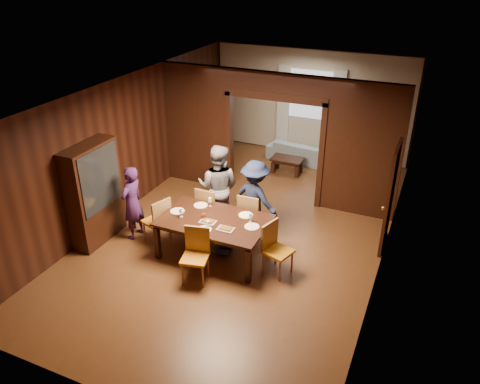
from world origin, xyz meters
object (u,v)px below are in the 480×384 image
at_px(person_grey, 218,187).
at_px(person_navy, 255,198).
at_px(sofa, 302,152).
at_px(chair_far_r, 251,214).
at_px(chair_near, 195,257).
at_px(chair_left, 156,220).
at_px(chair_far_l, 210,208).
at_px(hutch, 94,194).
at_px(chair_right, 278,250).
at_px(coffee_table, 287,165).
at_px(dining_table, 215,237).
at_px(person_purple, 132,203).

height_order(person_grey, person_navy, person_grey).
bearing_deg(sofa, chair_far_r, 99.12).
height_order(sofa, chair_near, chair_near).
bearing_deg(person_grey, chair_left, 41.60).
xyz_separation_m(person_navy, chair_left, (-1.64, -1.08, -0.30)).
height_order(person_navy, chair_far_l, person_navy).
relative_size(person_grey, chair_far_l, 1.85).
bearing_deg(person_navy, hutch, 43.93).
bearing_deg(chair_near, chair_right, 19.02).
relative_size(sofa, hutch, 0.94).
bearing_deg(hutch, person_grey, 35.80).
bearing_deg(coffee_table, dining_table, -90.94).
xyz_separation_m(person_purple, dining_table, (1.75, 0.08, -0.38)).
height_order(person_grey, chair_far_r, person_grey).
bearing_deg(dining_table, chair_near, -86.92).
bearing_deg(sofa, chair_near, 95.16).
xyz_separation_m(sofa, chair_far_l, (-0.70, -4.13, 0.21)).
bearing_deg(hutch, chair_near, -9.94).
distance_m(sofa, chair_far_r, 4.05).
distance_m(person_purple, coffee_table, 4.55).
xyz_separation_m(dining_table, chair_far_r, (0.38, 0.88, 0.10)).
distance_m(person_purple, chair_far_r, 2.35).
bearing_deg(coffee_table, chair_right, -73.58).
bearing_deg(chair_right, chair_far_r, 60.72).
xyz_separation_m(person_navy, chair_far_r, (-0.02, -0.14, -0.30)).
height_order(chair_right, chair_near, same).
height_order(sofa, hutch, hutch).
bearing_deg(chair_far_l, sofa, -96.36).
bearing_deg(chair_far_l, chair_left, 51.84).
bearing_deg(chair_left, person_purple, -67.56).
relative_size(person_grey, coffee_table, 2.24).
height_order(person_purple, chair_far_r, person_purple).
distance_m(sofa, chair_near, 5.78).
bearing_deg(hutch, person_navy, 27.75).
bearing_deg(person_purple, person_navy, 120.09).
relative_size(person_navy, dining_table, 0.79).
xyz_separation_m(chair_left, chair_right, (2.52, -0.03, 0.00)).
height_order(chair_left, chair_far_l, same).
height_order(person_grey, sofa, person_grey).
distance_m(person_grey, chair_near, 1.92).
bearing_deg(chair_right, person_navy, 56.09).
relative_size(chair_near, hutch, 0.48).
bearing_deg(coffee_table, chair_far_r, -84.46).
xyz_separation_m(person_grey, chair_far_r, (0.77, -0.10, -0.41)).
xyz_separation_m(person_navy, hutch, (-2.75, -1.45, 0.21)).
xyz_separation_m(dining_table, chair_near, (0.05, -0.84, 0.10)).
bearing_deg(sofa, dining_table, 94.35).
bearing_deg(sofa, person_navy, 99.55).
xyz_separation_m(person_purple, coffee_table, (1.81, 4.14, -0.56)).
height_order(person_navy, coffee_table, person_navy).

